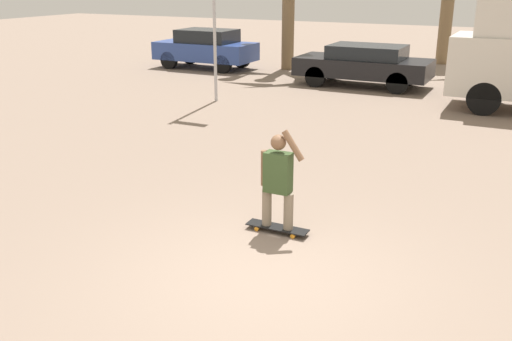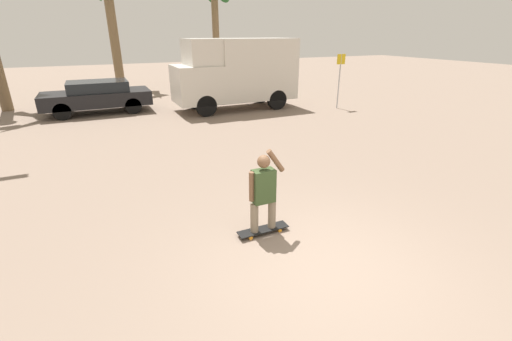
{
  "view_description": "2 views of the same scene",
  "coord_description": "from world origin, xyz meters",
  "views": [
    {
      "loc": [
        2.69,
        -5.65,
        3.55
      ],
      "look_at": [
        -0.79,
        1.4,
        0.86
      ],
      "focal_mm": 40.0,
      "sensor_mm": 36.0,
      "label": 1
    },
    {
      "loc": [
        -2.75,
        -3.39,
        3.33
      ],
      "look_at": [
        -0.07,
        2.3,
        0.78
      ],
      "focal_mm": 24.0,
      "sensor_mm": 36.0,
      "label": 2
    }
  ],
  "objects": [
    {
      "name": "ground_plane",
      "position": [
        0.0,
        0.0,
        0.0
      ],
      "size": [
        80.0,
        80.0,
        0.0
      ],
      "primitive_type": "plane",
      "color": "gray"
    },
    {
      "name": "street_sign",
      "position": [
        7.61,
        9.59,
        1.56
      ],
      "size": [
        0.44,
        0.06,
        2.44
      ],
      "color": "#B7B7BC",
      "rests_on": "ground_plane"
    },
    {
      "name": "camper_van",
      "position": [
        3.31,
        11.47,
        1.69
      ],
      "size": [
        5.49,
        2.08,
        3.1
      ],
      "color": "black",
      "rests_on": "ground_plane"
    },
    {
      "name": "skateboard",
      "position": [
        -0.4,
        1.3,
        0.07
      ],
      "size": [
        0.93,
        0.24,
        0.08
      ],
      "color": "black",
      "rests_on": "ground_plane"
    },
    {
      "name": "parked_car_black",
      "position": [
        -2.6,
        13.27,
        0.76
      ],
      "size": [
        4.45,
        1.91,
        1.38
      ],
      "color": "black",
      "rests_on": "ground_plane"
    },
    {
      "name": "person_skateboarder",
      "position": [
        -0.4,
        1.3,
        0.86
      ],
      "size": [
        0.66,
        0.22,
        1.48
      ],
      "color": "gray",
      "rests_on": "skateboard"
    }
  ]
}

